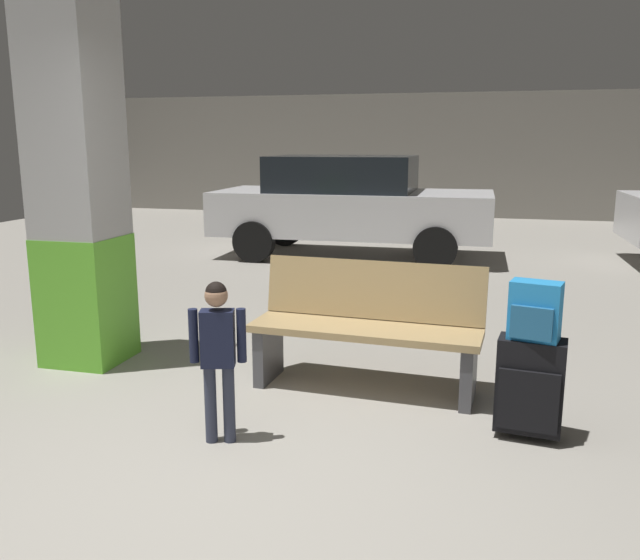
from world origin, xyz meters
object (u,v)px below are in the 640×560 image
Objects in this scene: structural_pillar at (77,169)px; parked_car_far at (350,203)px; backpack_bright at (535,312)px; child at (218,345)px; bench at (367,327)px; suitcase at (530,386)px.

structural_pillar reaches higher than parked_car_far.
backpack_bright is 0.36× the size of child.
bench is 1.27m from child.
backpack_bright is (3.33, -0.59, -0.74)m from structural_pillar.
parked_car_far is at bearing 111.70° from suitcase.
child is (-0.66, -1.07, 0.15)m from bench.
backpack_bright is at bearing -68.31° from parked_car_far.
child is at bearing -163.60° from backpack_bright.
structural_pillar is at bearing 145.34° from child.
parked_car_far reaches higher than bench.
bench is at bearing -76.64° from parked_car_far.
backpack_bright is 1.82m from child.
backpack_bright is at bearing 16.40° from child.
suitcase is 1.78× the size of backpack_bright.
structural_pillar is at bearing 169.96° from suitcase.
child is at bearing -34.66° from structural_pillar.
structural_pillar is 5.42m from parked_car_far.
bench is 1.70× the size of child.
bench is 1.22m from suitcase.
bench is (2.25, -0.03, -1.07)m from structural_pillar.
bench is at bearing 58.35° from child.
suitcase is 0.63× the size of child.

